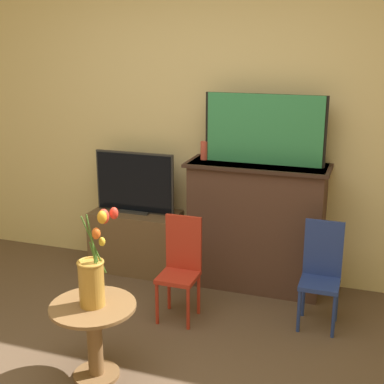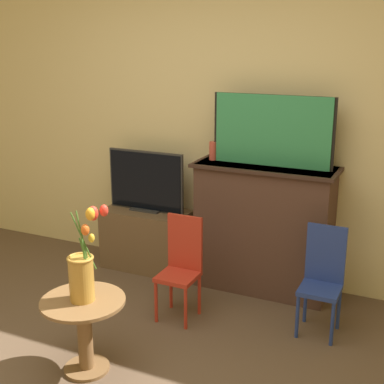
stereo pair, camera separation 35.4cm
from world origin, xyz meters
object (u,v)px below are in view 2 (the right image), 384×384
Objects in this scene: tv_monitor at (146,182)px; chair_red at (181,263)px; painting at (272,131)px; chair_blue at (323,275)px; vase_tulips at (83,270)px.

chair_red is at bearing -44.85° from tv_monitor.
painting reaches higher than chair_blue.
chair_red is at bearing -167.33° from chair_blue.
tv_monitor is 1.53m from vase_tulips.
chair_blue is (0.51, -0.44, -0.86)m from painting.
tv_monitor is at bearing -178.86° from painting.
chair_red and chair_blue have the same top height.
painting is at bearing 139.45° from chair_blue.
chair_red is 0.90m from vase_tulips.
painting reaches higher than chair_red.
tv_monitor is 0.94× the size of chair_red.
chair_red is at bearing 75.77° from vase_tulips.
tv_monitor reaches higher than chair_red.
tv_monitor is (-1.06, -0.02, -0.50)m from painting.
vase_tulips reaches higher than chair_red.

